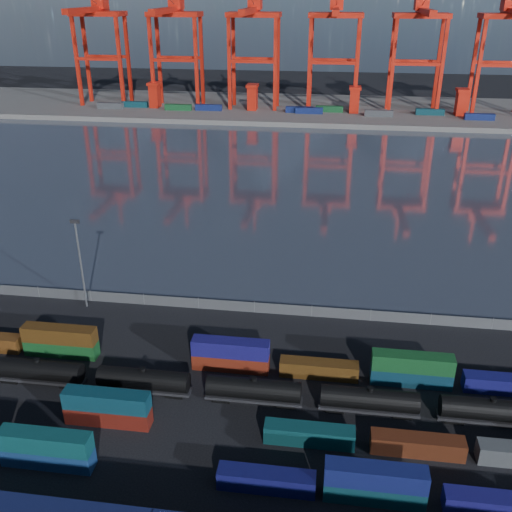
# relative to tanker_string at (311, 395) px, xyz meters

# --- Properties ---
(ground) EXTENTS (700.00, 700.00, 0.00)m
(ground) POSITION_rel_tanker_string_xyz_m (-10.97, -4.26, -2.05)
(ground) COLOR black
(ground) RESTS_ON ground
(harbor_water) EXTENTS (700.00, 700.00, 0.00)m
(harbor_water) POSITION_rel_tanker_string_xyz_m (-10.97, 100.74, -2.05)
(harbor_water) COLOR #303745
(harbor_water) RESTS_ON ground
(far_quay) EXTENTS (700.00, 70.00, 2.00)m
(far_quay) POSITION_rel_tanker_string_xyz_m (-10.97, 205.74, -1.05)
(far_quay) COLOR #514F4C
(far_quay) RESTS_ON ground
(container_row_south) EXTENTS (138.81, 2.26, 4.82)m
(container_row_south) POSITION_rel_tanker_string_xyz_m (-9.80, -14.54, 0.05)
(container_row_south) COLOR #3A3B3E
(container_row_south) RESTS_ON ground
(container_row_mid) EXTENTS (141.06, 2.29, 4.88)m
(container_row_mid) POSITION_rel_tanker_string_xyz_m (5.88, -6.62, -0.39)
(container_row_mid) COLOR #474A4C
(container_row_mid) RESTS_ON ground
(container_row_north) EXTENTS (140.51, 2.32, 4.95)m
(container_row_north) POSITION_rel_tanker_string_xyz_m (-11.30, 7.08, -0.25)
(container_row_north) COLOR #0F194C
(container_row_north) RESTS_ON ground
(tanker_string) EXTENTS (121.83, 2.86, 4.10)m
(tanker_string) POSITION_rel_tanker_string_xyz_m (0.00, 0.00, 0.00)
(tanker_string) COLOR black
(tanker_string) RESTS_ON ground
(waterfront_fence) EXTENTS (160.12, 0.12, 2.20)m
(waterfront_fence) POSITION_rel_tanker_string_xyz_m (-10.97, 23.74, -1.05)
(waterfront_fence) COLOR #595B5E
(waterfront_fence) RESTS_ON ground
(yard_light_mast) EXTENTS (1.60, 0.40, 16.60)m
(yard_light_mast) POSITION_rel_tanker_string_xyz_m (-40.97, 21.74, 7.24)
(yard_light_mast) COLOR slate
(yard_light_mast) RESTS_ON ground
(gantry_cranes) EXTENTS (197.96, 44.08, 59.69)m
(gantry_cranes) POSITION_rel_tanker_string_xyz_m (-18.47, 199.16, 34.54)
(gantry_cranes) COLOR red
(gantry_cranes) RESTS_ON ground
(quay_containers) EXTENTS (172.58, 10.99, 2.60)m
(quay_containers) POSITION_rel_tanker_string_xyz_m (-21.97, 191.20, 1.25)
(quay_containers) COLOR navy
(quay_containers) RESTS_ON far_quay
(straddle_carriers) EXTENTS (140.00, 7.00, 11.10)m
(straddle_carriers) POSITION_rel_tanker_string_xyz_m (-13.47, 195.74, 5.76)
(straddle_carriers) COLOR red
(straddle_carriers) RESTS_ON far_quay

